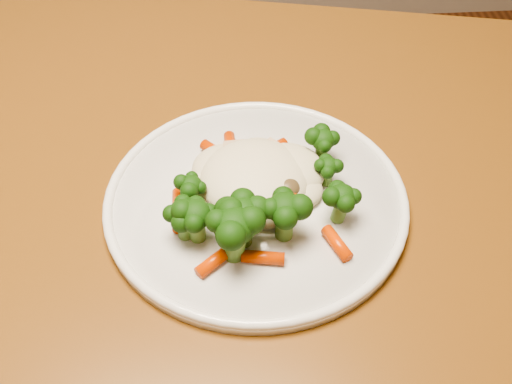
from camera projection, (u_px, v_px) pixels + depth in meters
dining_table at (196, 258)px, 0.73m from camera, size 1.34×1.04×0.75m
plate at (256, 202)px, 0.64m from camera, size 0.30×0.30×0.01m
meal at (254, 192)px, 0.61m from camera, size 0.19×0.19×0.05m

